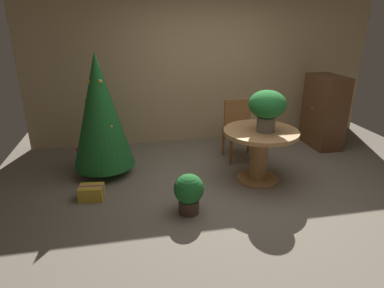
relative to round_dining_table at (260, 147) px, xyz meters
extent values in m
plane|color=#756B5B|center=(-0.32, -0.38, -0.49)|extent=(6.60, 6.60, 0.00)
cube|color=tan|center=(-0.32, 1.82, 0.81)|extent=(6.00, 0.10, 2.60)
cylinder|color=#B27F4C|center=(0.00, 0.00, -0.47)|extent=(0.56, 0.56, 0.04)
cylinder|color=#B27F4C|center=(0.00, 0.00, -0.14)|extent=(0.23, 0.23, 0.63)
cylinder|color=#B27F4C|center=(0.00, 0.00, 0.20)|extent=(0.98, 0.98, 0.05)
cylinder|color=#665B51|center=(0.03, -0.06, 0.33)|extent=(0.23, 0.23, 0.19)
ellipsoid|color=#1E6628|center=(0.03, -0.06, 0.59)|extent=(0.47, 0.47, 0.35)
sphere|color=#EAD14C|center=(-0.05, -0.16, 0.62)|extent=(0.08, 0.08, 0.08)
sphere|color=#EAD14C|center=(0.01, 0.05, 0.68)|extent=(0.07, 0.07, 0.07)
cylinder|color=brown|center=(0.22, 0.56, -0.27)|extent=(0.04, 0.04, 0.44)
cylinder|color=brown|center=(-0.22, 0.56, -0.27)|extent=(0.04, 0.04, 0.44)
cylinder|color=brown|center=(0.22, 0.95, -0.27)|extent=(0.04, 0.04, 0.44)
cylinder|color=brown|center=(-0.22, 0.95, -0.27)|extent=(0.04, 0.04, 0.44)
cube|color=brown|center=(0.00, 0.75, -0.02)|extent=(0.47, 0.44, 0.05)
cube|color=brown|center=(0.00, 0.95, 0.21)|extent=(0.43, 0.05, 0.42)
cylinder|color=brown|center=(-2.05, 0.62, -0.42)|extent=(0.10, 0.10, 0.14)
cone|color=#1E6628|center=(-2.05, 0.62, 0.43)|extent=(0.83, 0.83, 1.55)
sphere|color=gold|center=(-1.92, 0.44, 0.26)|extent=(0.06, 0.06, 0.06)
sphere|color=gold|center=(-2.20, 0.66, 0.56)|extent=(0.07, 0.07, 0.07)
sphere|color=#2D51A8|center=(-2.21, 0.89, 0.03)|extent=(0.05, 0.05, 0.05)
sphere|color=gold|center=(-2.14, 0.60, 0.82)|extent=(0.06, 0.06, 0.06)
sphere|color=red|center=(-2.38, 0.56, -0.08)|extent=(0.06, 0.06, 0.06)
sphere|color=gold|center=(-2.00, 0.54, 0.84)|extent=(0.06, 0.06, 0.06)
sphere|color=silver|center=(-1.94, 0.78, 0.46)|extent=(0.06, 0.06, 0.06)
cube|color=gold|center=(-2.19, -0.08, -0.40)|extent=(0.31, 0.24, 0.17)
cube|color=#9E287A|center=(-2.19, -0.08, -0.40)|extent=(0.29, 0.06, 0.17)
cube|color=brown|center=(1.57, 1.06, 0.11)|extent=(0.41, 0.76, 1.21)
sphere|color=#B29338|center=(1.36, 1.06, 0.17)|extent=(0.04, 0.04, 0.04)
cylinder|color=#4C382D|center=(-1.07, -0.61, -0.41)|extent=(0.23, 0.23, 0.16)
sphere|color=#1E6628|center=(-1.07, -0.61, -0.19)|extent=(0.34, 0.34, 0.34)
camera|label=1|loc=(-1.68, -3.82, 1.59)|focal=30.94mm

